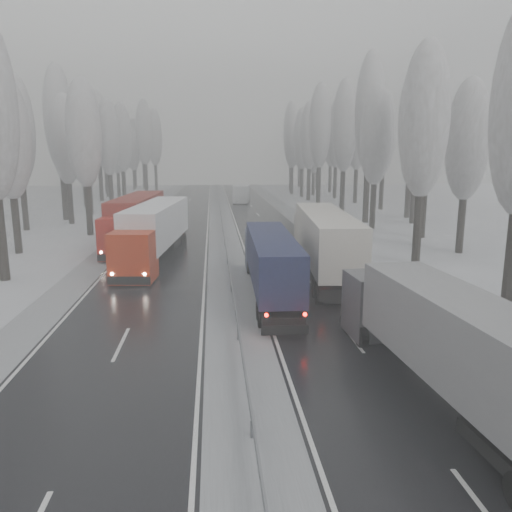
{
  "coord_description": "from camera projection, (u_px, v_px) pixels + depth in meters",
  "views": [
    {
      "loc": [
        -1.06,
        -9.48,
        8.34
      ],
      "look_at": [
        1.54,
        20.43,
        2.2
      ],
      "focal_mm": 35.0,
      "sensor_mm": 36.0,
      "label": 1
    }
  ],
  "objects": [
    {
      "name": "tree_21",
      "position": [
        429.0,
        116.0,
        48.54
      ],
      "size": [
        3.6,
        3.6,
        18.62
      ],
      "color": "black",
      "rests_on": "ground"
    },
    {
      "name": "tree_72",
      "position": [
        117.0,
        146.0,
        93.86
      ],
      "size": [
        3.6,
        3.6,
        15.11
      ],
      "color": "black",
      "rests_on": "ground"
    },
    {
      "name": "truck_red_white",
      "position": [
        155.0,
        229.0,
        39.06
      ],
      "size": [
        4.46,
        17.52,
        4.46
      ],
      "rotation": [
        0.0,
        0.0,
        -0.1
      ],
      "color": "#B9260A",
      "rests_on": "ground"
    },
    {
      "name": "tree_70",
      "position": [
        122.0,
        138.0,
        84.71
      ],
      "size": [
        3.6,
        3.6,
        17.09
      ],
      "color": "black",
      "rests_on": "ground"
    },
    {
      "name": "tree_29",
      "position": [
        357.0,
        134.0,
        84.82
      ],
      "size": [
        3.6,
        3.6,
        18.11
      ],
      "color": "black",
      "rests_on": "ground"
    },
    {
      "name": "tree_38",
      "position": [
        291.0,
        141.0,
        124.2
      ],
      "size": [
        3.6,
        3.6,
        17.97
      ],
      "color": "black",
      "rests_on": "ground"
    },
    {
      "name": "tree_63",
      "position": [
        17.0,
        130.0,
        53.56
      ],
      "size": [
        3.6,
        3.6,
        16.88
      ],
      "color": "black",
      "rests_on": "ground"
    },
    {
      "name": "tree_60",
      "position": [
        8.0,
        139.0,
        40.96
      ],
      "size": [
        3.6,
        3.6,
        14.84
      ],
      "color": "black",
      "rests_on": "ground"
    },
    {
      "name": "tree_33",
      "position": [
        314.0,
        150.0,
        101.81
      ],
      "size": [
        3.6,
        3.6,
        14.33
      ],
      "color": "black",
      "rests_on": "ground"
    },
    {
      "name": "tree_20",
      "position": [
        423.0,
        134.0,
        44.82
      ],
      "size": [
        3.6,
        3.6,
        15.71
      ],
      "color": "black",
      "rests_on": "ground"
    },
    {
      "name": "tree_76",
      "position": [
        154.0,
        138.0,
        113.54
      ],
      "size": [
        3.6,
        3.6,
        18.55
      ],
      "color": "black",
      "rests_on": "ground"
    },
    {
      "name": "tree_39",
      "position": [
        300.0,
        146.0,
        128.58
      ],
      "size": [
        3.6,
        3.6,
        16.19
      ],
      "color": "black",
      "rests_on": "ground"
    },
    {
      "name": "median_guardrail",
      "position": [
        227.0,
        252.0,
        40.16
      ],
      "size": [
        0.12,
        200.0,
        0.76
      ],
      "color": "slate",
      "rests_on": "ground"
    },
    {
      "name": "tree_28",
      "position": [
        320.0,
        127.0,
        80.09
      ],
      "size": [
        3.6,
        3.6,
        19.62
      ],
      "color": "black",
      "rests_on": "ground"
    },
    {
      "name": "truck_grey_tarp",
      "position": [
        455.0,
        343.0,
        16.27
      ],
      "size": [
        3.44,
        15.34,
        3.9
      ],
      "rotation": [
        0.0,
        0.0,
        0.07
      ],
      "color": "#4C4C51",
      "rests_on": "ground"
    },
    {
      "name": "tree_34",
      "position": [
        292.0,
        139.0,
        104.07
      ],
      "size": [
        3.6,
        3.6,
        17.63
      ],
      "color": "black",
      "rests_on": "ground"
    },
    {
      "name": "truck_blue_box",
      "position": [
        270.0,
        259.0,
        29.83
      ],
      "size": [
        2.63,
        14.78,
        3.78
      ],
      "rotation": [
        0.0,
        0.0,
        -0.02
      ],
      "color": "#1E294B",
      "rests_on": "ground"
    },
    {
      "name": "tree_24",
      "position": [
        370.0,
        113.0,
        59.68
      ],
      "size": [
        3.6,
        3.6,
        20.49
      ],
      "color": "black",
      "rests_on": "ground"
    },
    {
      "name": "tree_36",
      "position": [
        291.0,
        133.0,
        113.46
      ],
      "size": [
        3.6,
        3.6,
        20.23
      ],
      "color": "black",
      "rests_on": "ground"
    },
    {
      "name": "tree_71",
      "position": [
        98.0,
        129.0,
        87.89
      ],
      "size": [
        3.6,
        3.6,
        19.61
      ],
      "color": "black",
      "rests_on": "ground"
    },
    {
      "name": "tree_31",
      "position": [
        336.0,
        135.0,
        94.17
      ],
      "size": [
        3.6,
        3.6,
        18.58
      ],
      "color": "black",
      "rests_on": "ground"
    },
    {
      "name": "tree_73",
      "position": [
        105.0,
        140.0,
        97.25
      ],
      "size": [
        3.6,
        3.6,
        17.22
      ],
      "color": "black",
      "rests_on": "ground"
    },
    {
      "name": "shoulder_left",
      "position": [
        98.0,
        261.0,
        39.42
      ],
      "size": [
        2.4,
        200.0,
        0.04
      ],
      "primitive_type": "cube",
      "color": "#A7AAB0",
      "rests_on": "ground"
    },
    {
      "name": "tree_37",
      "position": [
        317.0,
        145.0,
        118.45
      ],
      "size": [
        3.6,
        3.6,
        16.37
      ],
      "color": "black",
      "rests_on": "ground"
    },
    {
      "name": "tree_74",
      "position": [
        144.0,
        133.0,
        104.14
      ],
      "size": [
        3.6,
        3.6,
        19.68
      ],
      "color": "black",
      "rests_on": "ground"
    },
    {
      "name": "tree_35",
      "position": [
        331.0,
        138.0,
        108.68
      ],
      "size": [
        3.6,
        3.6,
        18.25
      ],
      "color": "black",
      "rests_on": "ground"
    },
    {
      "name": "tree_66",
      "position": [
        87.0,
        143.0,
        68.35
      ],
      "size": [
        3.6,
        3.6,
        15.23
      ],
      "color": "black",
      "rests_on": "ground"
    },
    {
      "name": "truck_cream_box",
      "position": [
        323.0,
        238.0,
        34.52
      ],
      "size": [
        4.15,
        17.7,
        4.5
      ],
      "rotation": [
        0.0,
        0.0,
        -0.08
      ],
      "color": "gray",
      "rests_on": "ground"
    },
    {
      "name": "tree_75",
      "position": [
        104.0,
        137.0,
        107.41
      ],
      "size": [
        3.6,
        3.6,
        18.6
      ],
      "color": "black",
      "rests_on": "ground"
    },
    {
      "name": "tree_64",
      "position": [
        66.0,
        140.0,
        58.92
      ],
      "size": [
        3.6,
        3.6,
        15.42
      ],
      "color": "black",
      "rests_on": "ground"
    },
    {
      "name": "tree_22",
      "position": [
        376.0,
        137.0,
        54.91
      ],
      "size": [
        3.6,
        3.6,
        15.86
      ],
      "color": "black",
      "rests_on": "ground"
    },
    {
      "name": "tree_67",
      "position": [
        83.0,
        135.0,
        71.9
      ],
      "size": [
        3.6,
        3.6,
        17.09
      ],
      "color": "black",
      "rests_on": "ground"
    },
    {
      "name": "shoulder_right",
      "position": [
        350.0,
        257.0,
        41.15
      ],
      "size": [
        2.4,
        200.0,
        0.04
      ],
      "primitive_type": "cube",
      "color": "#A7AAB0",
      "rests_on": "ground"
    },
    {
      "name": "tree_77",
      "position": [
        133.0,
        150.0,
        117.5
      ],
      "size": [
        3.6,
        3.6,
        14.32
      ],
      "color": "black",
      "rests_on": "ground"
    },
    {
      "name": "tree_62",
      "position": [
        84.0,
        134.0,
        50.43
      ],
      "size": [
        3.6,
        3.6,
        16.04
      ],
      "color": "black",
      "rests_on": "ground"
    },
    {
      "name": "tree_30",
      "position": [
        310.0,
        136.0,
        89.85
      ],
      "size": [
        3.6,
        3.6,
        17.86
      ],
      "color": "black",
      "rests_on": "ground"
    },
    {
      "name": "tree_79",
      "position": [
        134.0,
        143.0,
        123.53
      ],
      "size": [
        3.6,
        3.6,
        17.07
      ],
      "color": "black",
      "rests_on": "ground"
    },
    {
      "name": "tree_27",
      "position": [
        384.0,
        134.0,
        74.54
      ],
      "size": [
        3.6,
        3.6,
        17.62
      ],
      "color": "black",
      "rests_on": "ground"
    },
    {
      "name": "carriageway_right",
      "position": [
        291.0,
        258.0,
        40.73
      ],
      "size": [
        7.5,
        200.0,
        0.03
      ],
      "primitive_type": "cube",
      "color": "black",
      "rests_on": "ground"
    },
    {
      "name": "box_truck_distant",
      "position": [
        242.0,
        194.0,
        87.23
      ],
      "size": [
        3.57,
        8.39,
        3.03
      ],
      "rotation": [
        0.0,
        0.0,
        -0.14
      ],
      "color": "silver",
      "rests_on": "ground"
    },
    {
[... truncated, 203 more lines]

